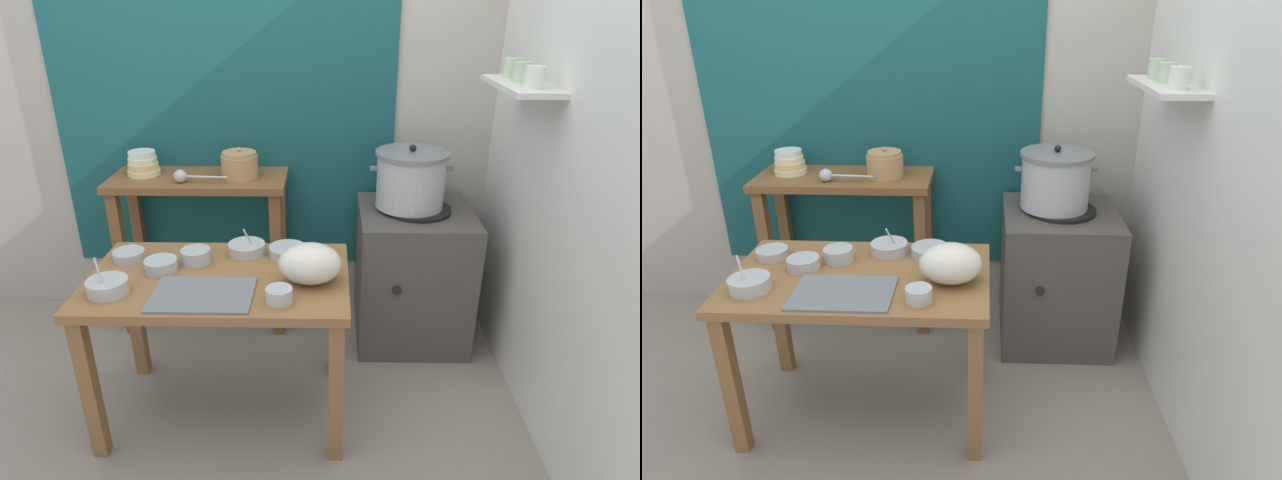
% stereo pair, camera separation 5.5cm
% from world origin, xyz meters
% --- Properties ---
extents(ground_plane, '(9.00, 9.00, 0.00)m').
position_xyz_m(ground_plane, '(0.00, 0.00, 0.00)').
color(ground_plane, gray).
extents(wall_back, '(4.40, 0.12, 2.60)m').
position_xyz_m(wall_back, '(0.08, 1.10, 1.30)').
color(wall_back, '#B2ADA3').
rests_on(wall_back, ground).
extents(wall_right, '(0.30, 3.20, 2.60)m').
position_xyz_m(wall_right, '(1.40, 0.20, 1.30)').
color(wall_right, silver).
rests_on(wall_right, ground).
extents(prep_table, '(1.10, 0.66, 0.72)m').
position_xyz_m(prep_table, '(-0.03, 0.03, 0.61)').
color(prep_table, olive).
rests_on(prep_table, ground).
extents(back_shelf_table, '(0.96, 0.40, 0.90)m').
position_xyz_m(back_shelf_table, '(-0.28, 0.83, 0.68)').
color(back_shelf_table, brown).
rests_on(back_shelf_table, ground).
extents(stove_block, '(0.60, 0.61, 0.78)m').
position_xyz_m(stove_block, '(0.90, 0.70, 0.38)').
color(stove_block, '#4C4742').
rests_on(stove_block, ground).
extents(steamer_pot, '(0.43, 0.38, 0.33)m').
position_xyz_m(steamer_pot, '(0.86, 0.72, 0.93)').
color(steamer_pot, '#B7BABF').
rests_on(steamer_pot, stove_block).
extents(clay_pot, '(0.20, 0.20, 0.16)m').
position_xyz_m(clay_pot, '(-0.05, 0.83, 0.97)').
color(clay_pot, tan).
rests_on(clay_pot, back_shelf_table).
extents(bowl_stack_enamel, '(0.17, 0.17, 0.13)m').
position_xyz_m(bowl_stack_enamel, '(-0.58, 0.86, 0.96)').
color(bowl_stack_enamel, beige).
rests_on(bowl_stack_enamel, back_shelf_table).
extents(ladle, '(0.29, 0.07, 0.07)m').
position_xyz_m(ladle, '(-0.33, 0.73, 0.94)').
color(ladle, '#B7BABF').
rests_on(ladle, back_shelf_table).
extents(serving_tray, '(0.40, 0.28, 0.01)m').
position_xyz_m(serving_tray, '(-0.06, -0.14, 0.72)').
color(serving_tray, slate).
rests_on(serving_tray, prep_table).
extents(plastic_bag, '(0.26, 0.20, 0.17)m').
position_xyz_m(plastic_bag, '(0.36, -0.02, 0.80)').
color(plastic_bag, silver).
rests_on(plastic_bag, prep_table).
extents(prep_bowl_0, '(0.17, 0.17, 0.14)m').
position_xyz_m(prep_bowl_0, '(0.06, 0.25, 0.75)').
color(prep_bowl_0, '#B7BABF').
rests_on(prep_bowl_0, prep_table).
extents(prep_bowl_1, '(0.10, 0.10, 0.06)m').
position_xyz_m(prep_bowl_1, '(0.25, -0.18, 0.75)').
color(prep_bowl_1, '#B7BABF').
rests_on(prep_bowl_1, prep_table).
extents(prep_bowl_2, '(0.14, 0.14, 0.05)m').
position_xyz_m(prep_bowl_2, '(-0.28, 0.07, 0.75)').
color(prep_bowl_2, '#B7BABF').
rests_on(prep_bowl_2, prep_table).
extents(prep_bowl_3, '(0.16, 0.16, 0.15)m').
position_xyz_m(prep_bowl_3, '(-0.44, -0.12, 0.75)').
color(prep_bowl_3, '#B7BABF').
rests_on(prep_bowl_3, prep_table).
extents(prep_bowl_4, '(0.13, 0.13, 0.06)m').
position_xyz_m(prep_bowl_4, '(-0.15, 0.15, 0.75)').
color(prep_bowl_4, '#B7BABF').
rests_on(prep_bowl_4, prep_table).
extents(prep_bowl_5, '(0.14, 0.14, 0.04)m').
position_xyz_m(prep_bowl_5, '(-0.45, 0.17, 0.74)').
color(prep_bowl_5, '#B7BABF').
rests_on(prep_bowl_5, prep_table).
extents(prep_bowl_6, '(0.17, 0.17, 0.04)m').
position_xyz_m(prep_bowl_6, '(0.25, 0.23, 0.74)').
color(prep_bowl_6, '#B7BABF').
rests_on(prep_bowl_6, prep_table).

